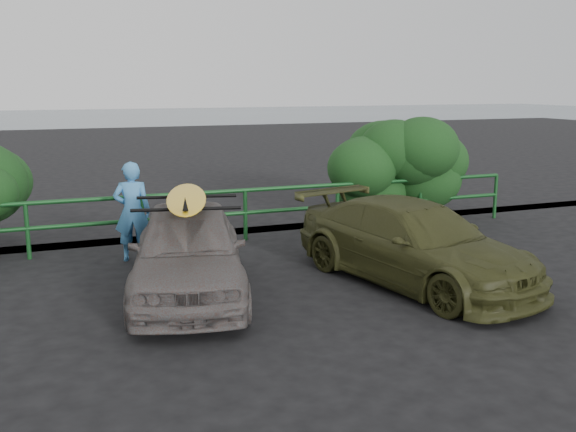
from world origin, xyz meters
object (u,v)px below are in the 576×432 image
(guardrail, at_px, (195,218))
(surfboard, at_px, (186,198))
(sedan, at_px, (188,250))
(man, at_px, (132,212))
(olive_vehicle, at_px, (414,243))

(guardrail, bearing_deg, surfboard, -104.59)
(guardrail, bearing_deg, sedan, -104.59)
(guardrail, xyz_separation_m, man, (-1.27, -0.73, 0.35))
(sedan, relative_size, surfboard, 1.48)
(sedan, height_order, surfboard, surfboard)
(guardrail, relative_size, man, 8.02)
(surfboard, bearing_deg, sedan, 12.47)
(olive_vehicle, xyz_separation_m, surfboard, (-3.40, 0.64, 0.82))
(man, height_order, surfboard, man)
(guardrail, distance_m, man, 1.50)
(guardrail, xyz_separation_m, surfboard, (-0.77, -2.94, 0.93))
(olive_vehicle, bearing_deg, guardrail, 112.26)
(surfboard, bearing_deg, olive_vehicle, 1.83)
(sedan, bearing_deg, guardrail, 87.87)
(man, bearing_deg, guardrail, -137.67)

